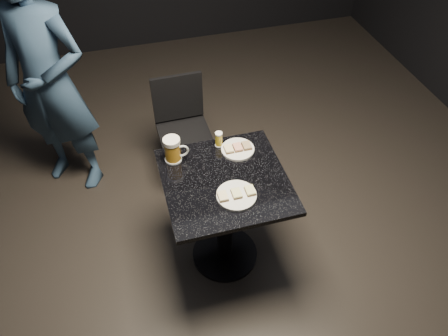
# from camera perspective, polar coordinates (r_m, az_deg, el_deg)

# --- Properties ---
(floor) EXTENTS (6.00, 6.00, 0.00)m
(floor) POSITION_cam_1_polar(r_m,az_deg,el_deg) (3.05, 0.10, -11.21)
(floor) COLOR black
(floor) RESTS_ON ground
(plate_large) EXTENTS (0.22, 0.22, 0.01)m
(plate_large) POSITION_cam_1_polar(r_m,az_deg,el_deg) (2.37, 1.64, -3.60)
(plate_large) COLOR silver
(plate_large) RESTS_ON table
(plate_small) EXTENTS (0.20, 0.20, 0.01)m
(plate_small) POSITION_cam_1_polar(r_m,az_deg,el_deg) (2.63, 1.80, 2.45)
(plate_small) COLOR silver
(plate_small) RESTS_ON table
(patron) EXTENTS (0.77, 0.70, 1.76)m
(patron) POSITION_cam_1_polar(r_m,az_deg,el_deg) (3.19, -21.84, 10.29)
(patron) COLOR #20334E
(patron) RESTS_ON floor
(table) EXTENTS (0.70, 0.70, 0.75)m
(table) POSITION_cam_1_polar(r_m,az_deg,el_deg) (2.65, 0.12, -5.08)
(table) COLOR black
(table) RESTS_ON floor
(beer_mug) EXTENTS (0.14, 0.10, 0.16)m
(beer_mug) POSITION_cam_1_polar(r_m,az_deg,el_deg) (2.54, -6.68, 2.40)
(beer_mug) COLOR silver
(beer_mug) RESTS_ON table
(beer_tumbler) EXTENTS (0.05, 0.05, 0.10)m
(beer_tumbler) POSITION_cam_1_polar(r_m,az_deg,el_deg) (2.64, -0.69, 3.78)
(beer_tumbler) COLOR silver
(beer_tumbler) RESTS_ON table
(chair) EXTENTS (0.38, 0.38, 0.85)m
(chair) POSITION_cam_1_polar(r_m,az_deg,el_deg) (3.23, -5.44, 5.59)
(chair) COLOR black
(chair) RESTS_ON floor
(canapes_on_plate_large) EXTENTS (0.20, 0.07, 0.02)m
(canapes_on_plate_large) POSITION_cam_1_polar(r_m,az_deg,el_deg) (2.36, 1.64, -3.34)
(canapes_on_plate_large) COLOR #4C3521
(canapes_on_plate_large) RESTS_ON plate_large
(canapes_on_plate_small) EXTENTS (0.16, 0.07, 0.02)m
(canapes_on_plate_small) POSITION_cam_1_polar(r_m,az_deg,el_deg) (2.62, 1.81, 2.72)
(canapes_on_plate_small) COLOR #4C3521
(canapes_on_plate_small) RESTS_ON plate_small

